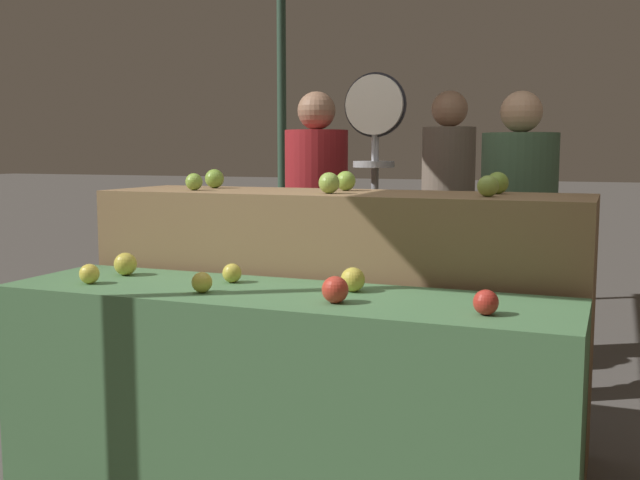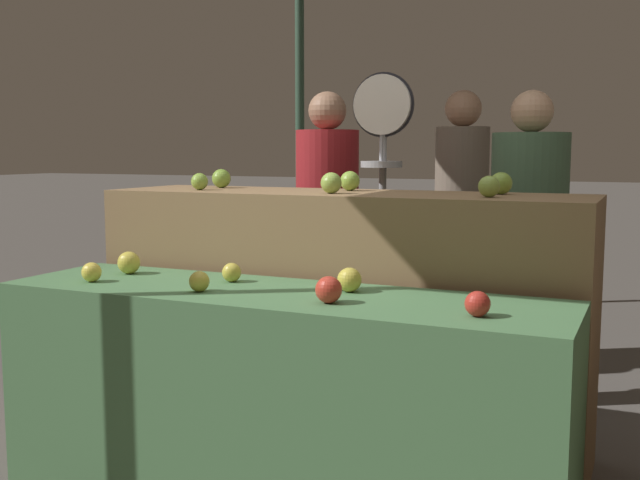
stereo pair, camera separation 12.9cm
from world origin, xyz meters
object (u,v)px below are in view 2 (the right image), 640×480
(person_vendor_at_scale, at_px, (327,215))
(produce_scale, at_px, (382,164))
(person_customer_left, at_px, (461,206))
(person_customer_right, at_px, (528,228))

(person_vendor_at_scale, bearing_deg, produce_scale, 150.68)
(person_vendor_at_scale, relative_size, person_customer_left, 0.98)
(person_customer_left, bearing_deg, person_customer_right, 150.10)
(produce_scale, height_order, person_vendor_at_scale, produce_scale)
(produce_scale, xyz_separation_m, person_customer_right, (0.64, 0.35, -0.32))
(produce_scale, xyz_separation_m, person_vendor_at_scale, (-0.45, 0.36, -0.29))
(produce_scale, bearing_deg, person_customer_left, 80.39)
(person_vendor_at_scale, bearing_deg, person_customer_left, -126.21)
(person_customer_left, xyz_separation_m, person_customer_right, (0.48, -0.60, -0.05))
(produce_scale, distance_m, person_customer_left, 1.00)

